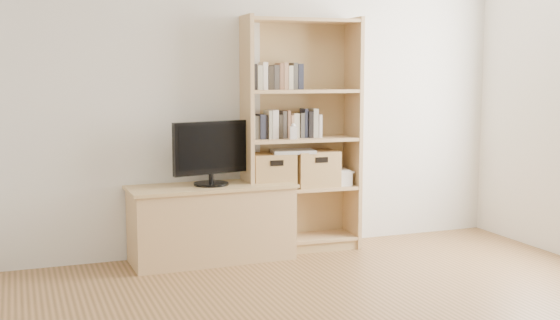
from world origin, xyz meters
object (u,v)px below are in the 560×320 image
television (211,153)px  basket_right (315,168)px  baby_monitor (293,133)px  laptop (293,151)px  bookshelf (301,135)px  basket_left (272,171)px  tv_stand (212,224)px

television → basket_right: size_ratio=1.77×
baby_monitor → laptop: (0.03, 0.09, -0.16)m
bookshelf → television: (-0.78, -0.06, -0.11)m
television → basket_left: television is taller
television → basket_left: bearing=-6.1°
tv_stand → television: (0.00, 0.00, 0.56)m
basket_right → laptop: bearing=-177.0°
tv_stand → basket_right: (0.90, 0.05, 0.39)m
bookshelf → laptop: 0.15m
tv_stand → basket_right: bearing=2.1°
tv_stand → baby_monitor: (0.67, -0.04, 0.70)m
tv_stand → laptop: (0.70, 0.05, 0.54)m
bookshelf → television: bookshelf is taller
television → basket_right: (0.90, 0.05, -0.17)m
baby_monitor → laptop: size_ratio=0.30×
basket_left → laptop: 0.24m
basket_right → baby_monitor: bearing=-157.0°
television → laptop: television is taller
bookshelf → basket_left: 0.38m
baby_monitor → laptop: baby_monitor is taller
tv_stand → bookshelf: bookshelf is taller
bookshelf → basket_left: bearing=-178.8°
bookshelf → television: size_ratio=3.03×
baby_monitor → bookshelf: bearing=54.8°
basket_left → bookshelf: bearing=2.7°
laptop → television: bearing=-165.6°
basket_right → tv_stand: bearing=-175.6°
baby_monitor → tv_stand: bearing=-171.1°
bookshelf → basket_left: (-0.26, 0.00, -0.28)m
bookshelf → baby_monitor: bearing=-135.0°
basket_right → laptop: (-0.20, -0.01, 0.15)m
television → laptop: bearing=-9.7°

